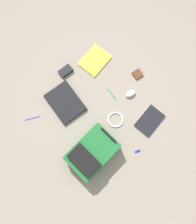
# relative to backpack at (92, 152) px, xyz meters

# --- Properties ---
(ground_plane) EXTENTS (3.85, 3.85, 0.00)m
(ground_plane) POSITION_rel_backpack_xyz_m (-0.31, 0.23, -0.09)
(ground_plane) COLOR gray
(backpack) EXTENTS (0.38, 0.48, 0.21)m
(backpack) POSITION_rel_backpack_xyz_m (0.00, 0.00, 0.00)
(backpack) COLOR #1E662D
(backpack) RESTS_ON ground_plane
(laptop) EXTENTS (0.37, 0.29, 0.03)m
(laptop) POSITION_rel_backpack_xyz_m (-0.53, 0.02, -0.08)
(laptop) COLOR black
(laptop) RESTS_ON ground_plane
(book_blue) EXTENTS (0.25, 0.30, 0.02)m
(book_blue) POSITION_rel_backpack_xyz_m (0.02, 0.60, -0.08)
(book_blue) COLOR silver
(book_blue) RESTS_ON ground_plane
(book_red) EXTENTS (0.30, 0.33, 0.01)m
(book_red) POSITION_rel_backpack_xyz_m (-0.75, 0.47, -0.09)
(book_red) COLOR silver
(book_red) RESTS_ON ground_plane
(computer_mouse) EXTENTS (0.06, 0.10, 0.04)m
(computer_mouse) POSITION_rel_backpack_xyz_m (-0.28, 0.59, -0.07)
(computer_mouse) COLOR silver
(computer_mouse) RESTS_ON ground_plane
(cable_coil) EXTENTS (0.15, 0.15, 0.01)m
(cable_coil) POSITION_rel_backpack_xyz_m (-0.15, 0.34, -0.08)
(cable_coil) COLOR silver
(cable_coil) RESTS_ON ground_plane
(power_brick) EXTENTS (0.10, 0.14, 0.03)m
(power_brick) POSITION_rel_backpack_xyz_m (-0.79, 0.17, -0.08)
(power_brick) COLOR black
(power_brick) RESTS_ON ground_plane
(pen_black) EXTENTS (0.05, 0.14, 0.01)m
(pen_black) POSITION_rel_backpack_xyz_m (-0.56, -0.32, -0.09)
(pen_black) COLOR #1933B2
(pen_black) RESTS_ON ground_plane
(pen_blue) EXTENTS (0.14, 0.02, 0.01)m
(pen_blue) POSITION_rel_backpack_xyz_m (-0.37, 0.44, -0.09)
(pen_blue) COLOR #198C33
(pen_blue) RESTS_ON ground_plane
(earbud_pouch) EXTENTS (0.09, 0.09, 0.02)m
(earbud_pouch) POSITION_rel_backpack_xyz_m (-0.41, 0.75, -0.08)
(earbud_pouch) COLOR #59331E
(earbud_pouch) RESTS_ON ground_plane
(usb_stick) EXTENTS (0.03, 0.05, 0.01)m
(usb_stick) POSITION_rel_backpack_xyz_m (0.20, 0.36, -0.09)
(usb_stick) COLOR #191999
(usb_stick) RESTS_ON ground_plane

